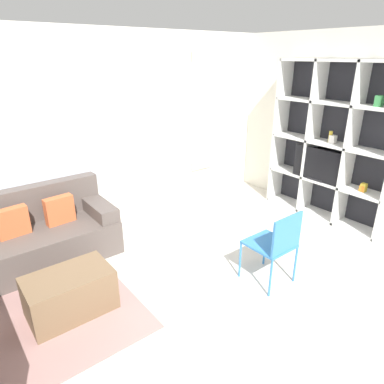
{
  "coord_description": "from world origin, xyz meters",
  "views": [
    {
      "loc": [
        -1.9,
        -1.16,
        2.37
      ],
      "look_at": [
        0.41,
        1.79,
        0.85
      ],
      "focal_mm": 32.0,
      "sensor_mm": 36.0,
      "label": 1
    }
  ],
  "objects_px": {
    "couch_main": "(37,237)",
    "ottoman": "(70,294)",
    "shelving_unit": "(332,144)",
    "folding_chair": "(276,242)"
  },
  "relations": [
    {
      "from": "couch_main",
      "to": "ottoman",
      "type": "height_order",
      "value": "couch_main"
    },
    {
      "from": "couch_main",
      "to": "ottoman",
      "type": "xyz_separation_m",
      "value": [
        -0.02,
        -1.15,
        -0.1
      ]
    },
    {
      "from": "shelving_unit",
      "to": "couch_main",
      "type": "distance_m",
      "value": 4.2
    },
    {
      "from": "folding_chair",
      "to": "shelving_unit",
      "type": "bearing_deg",
      "value": -161.59
    },
    {
      "from": "shelving_unit",
      "to": "ottoman",
      "type": "height_order",
      "value": "shelving_unit"
    },
    {
      "from": "couch_main",
      "to": "folding_chair",
      "type": "relative_size",
      "value": 2.08
    },
    {
      "from": "shelving_unit",
      "to": "folding_chair",
      "type": "height_order",
      "value": "shelving_unit"
    },
    {
      "from": "shelving_unit",
      "to": "ottoman",
      "type": "distance_m",
      "value": 4.02
    },
    {
      "from": "ottoman",
      "to": "folding_chair",
      "type": "distance_m",
      "value": 2.15
    },
    {
      "from": "shelving_unit",
      "to": "ottoman",
      "type": "relative_size",
      "value": 2.9
    }
  ]
}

